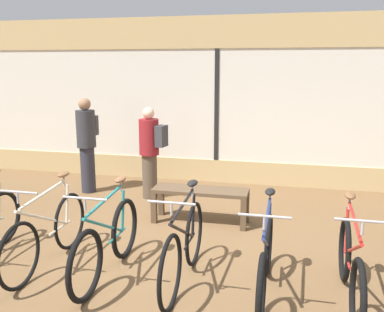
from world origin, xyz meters
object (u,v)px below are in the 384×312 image
bicycle_left (48,233)px  display_bench (200,195)px  bicycle_center_right (184,247)px  bicycle_right (266,260)px  customer_by_window (87,142)px  bicycle_center_left (107,242)px  customer_near_rack (150,150)px  bicycle_far_right (350,267)px

bicycle_left → display_bench: size_ratio=1.25×
display_bench → bicycle_center_right: bearing=-83.1°
bicycle_right → customer_by_window: customer_by_window is taller
bicycle_right → display_bench: 2.14m
customer_by_window → bicycle_center_left: bearing=-59.7°
bicycle_center_right → display_bench: 1.83m
customer_near_rack → customer_by_window: bearing=175.6°
display_bench → customer_by_window: 2.63m
bicycle_right → display_bench: size_ratio=1.22×
bicycle_right → bicycle_center_right: bearing=177.5°
bicycle_far_right → customer_near_rack: 4.12m
bicycle_center_left → bicycle_far_right: 2.52m
bicycle_center_left → bicycle_far_right: bearing=0.6°
bicycle_far_right → customer_by_window: size_ratio=0.99×
display_bench → customer_near_rack: size_ratio=0.88×
bicycle_center_left → display_bench: (0.64, 1.84, 0.03)m
bicycle_center_right → bicycle_far_right: bicycle_center_right is taller
bicycle_center_right → bicycle_right: bearing=-2.5°
bicycle_left → bicycle_center_left: bicycle_center_left is taller
bicycle_far_right → display_bench: (-1.88, 1.82, 0.04)m
bicycle_center_left → bicycle_right: bicycle_center_left is taller
bicycle_center_left → customer_by_window: (-1.70, 2.92, 0.54)m
bicycle_far_right → customer_by_window: bearing=145.6°
display_bench → customer_near_rack: bearing=138.3°
bicycle_center_left → customer_near_rack: customer_near_rack is taller
bicycle_center_right → customer_near_rack: 3.13m
display_bench → customer_by_window: size_ratio=0.81×
bicycle_center_right → customer_by_window: 3.90m
bicycle_left → bicycle_center_right: (1.63, -0.04, 0.01)m
bicycle_center_right → customer_near_rack: size_ratio=1.08×
bicycle_center_left → customer_near_rack: (-0.47, 2.83, 0.46)m
bicycle_center_left → bicycle_far_right: (2.52, 0.03, -0.01)m
bicycle_center_left → bicycle_center_right: 0.86m
display_bench → bicycle_center_left: bearing=-109.0°
bicycle_far_right → bicycle_left: bearing=179.3°
bicycle_center_right → bicycle_right: bicycle_center_right is taller
bicycle_far_right → display_bench: size_ratio=1.21×
bicycle_center_left → bicycle_right: 1.71m
display_bench → customer_near_rack: 1.54m
bicycle_center_left → bicycle_center_right: bicycle_center_right is taller
customer_near_rack → bicycle_center_right: bearing=-64.7°
bicycle_center_right → bicycle_far_right: size_ratio=1.02×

